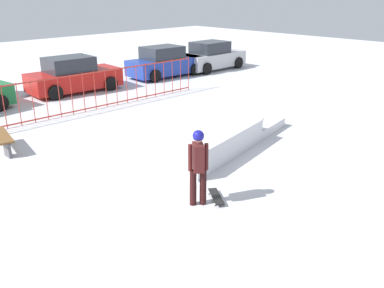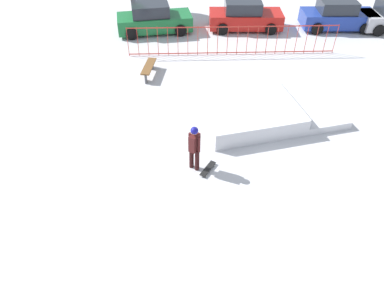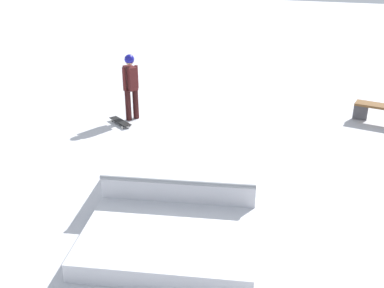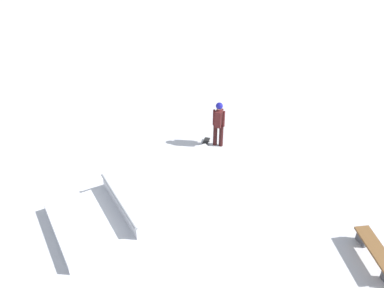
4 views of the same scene
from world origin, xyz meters
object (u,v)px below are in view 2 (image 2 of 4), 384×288
at_px(skateboard, 208,169).
at_px(parked_car_red, 245,16).
at_px(skate_ramp, 262,114).
at_px(parked_car_blue, 338,16).
at_px(park_bench, 149,68).
at_px(parked_car_green, 154,19).
at_px(skater, 194,145).

relative_size(skateboard, parked_car_red, 0.19).
relative_size(skate_ramp, parked_car_red, 1.38).
relative_size(parked_car_red, parked_car_blue, 1.00).
bearing_deg(park_bench, parked_car_red, 44.06).
relative_size(skate_ramp, skateboard, 7.46).
bearing_deg(skate_ramp, skateboard, -142.45).
height_order(park_bench, parked_car_green, parked_car_green).
height_order(parked_car_green, parked_car_blue, same).
distance_m(skateboard, parked_car_green, 11.63).
bearing_deg(park_bench, skater, -74.68).
bearing_deg(skateboard, park_bench, 52.39).
bearing_deg(parked_car_green, park_bench, -98.04).
bearing_deg(skateboard, parked_car_blue, -2.69).
bearing_deg(parked_car_green, skate_ramp, -70.20).
distance_m(skater, park_bench, 6.61).
distance_m(skateboard, park_bench, 6.84).
bearing_deg(skate_ramp, park_bench, 128.63).
distance_m(skater, skateboard, 1.04).
relative_size(skateboard, parked_car_blue, 0.19).
relative_size(skater, parked_car_blue, 0.41).
bearing_deg(skate_ramp, parked_car_blue, 44.32).
distance_m(park_bench, parked_car_green, 4.96).
distance_m(skate_ramp, parked_car_blue, 10.65).
bearing_deg(park_bench, parked_car_green, 88.79).
bearing_deg(parked_car_green, skater, -88.59).
height_order(skater, parked_car_blue, skater).
relative_size(skate_ramp, skater, 3.36).
xyz_separation_m(skater, parked_car_green, (-1.63, 11.28, -0.28)).
relative_size(skate_ramp, park_bench, 3.52).
xyz_separation_m(skater, parked_car_blue, (8.84, 11.23, -0.28)).
relative_size(skater, parked_car_red, 0.41).
height_order(skateboard, parked_car_blue, parked_car_blue).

